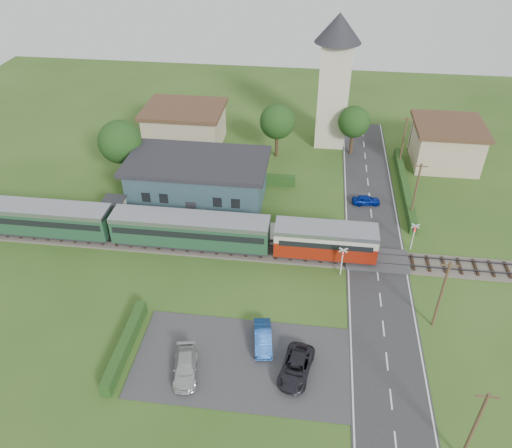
# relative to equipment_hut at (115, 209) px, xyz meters

# --- Properties ---
(ground) EXTENTS (120.00, 120.00, 0.00)m
(ground) POSITION_rel_equipment_hut_xyz_m (18.00, -5.20, -1.75)
(ground) COLOR #2D4C19
(railway_track) EXTENTS (76.00, 3.20, 0.49)m
(railway_track) POSITION_rel_equipment_hut_xyz_m (18.00, -3.20, -1.64)
(railway_track) COLOR #4C443D
(railway_track) RESTS_ON ground
(road) EXTENTS (6.00, 70.00, 0.05)m
(road) POSITION_rel_equipment_hut_xyz_m (28.00, -5.20, -1.72)
(road) COLOR #28282B
(road) RESTS_ON ground
(car_park) EXTENTS (17.00, 9.00, 0.08)m
(car_park) POSITION_rel_equipment_hut_xyz_m (16.50, -17.20, -1.71)
(car_park) COLOR #333335
(car_park) RESTS_ON ground
(crossing_deck) EXTENTS (6.20, 3.40, 0.45)m
(crossing_deck) POSITION_rel_equipment_hut_xyz_m (28.00, -3.20, -1.52)
(crossing_deck) COLOR #333335
(crossing_deck) RESTS_ON ground
(platform) EXTENTS (30.00, 3.00, 0.45)m
(platform) POSITION_rel_equipment_hut_xyz_m (8.00, 0.00, -1.52)
(platform) COLOR gray
(platform) RESTS_ON ground
(equipment_hut) EXTENTS (2.30, 2.30, 2.55)m
(equipment_hut) POSITION_rel_equipment_hut_xyz_m (0.00, 0.00, 0.00)
(equipment_hut) COLOR beige
(equipment_hut) RESTS_ON platform
(station_building) EXTENTS (16.00, 9.00, 5.30)m
(station_building) POSITION_rel_equipment_hut_xyz_m (8.00, 5.79, 0.95)
(station_building) COLOR #264650
(station_building) RESTS_ON ground
(train) EXTENTS (43.20, 2.90, 3.40)m
(train) POSITION_rel_equipment_hut_xyz_m (6.00, -3.20, 0.43)
(train) COLOR #232328
(train) RESTS_ON ground
(church_tower) EXTENTS (6.00, 6.00, 17.60)m
(church_tower) POSITION_rel_equipment_hut_xyz_m (23.00, 22.80, 8.48)
(church_tower) COLOR beige
(church_tower) RESTS_ON ground
(house_west) EXTENTS (10.80, 8.80, 5.50)m
(house_west) POSITION_rel_equipment_hut_xyz_m (3.00, 19.80, 1.04)
(house_west) COLOR tan
(house_west) RESTS_ON ground
(house_east) EXTENTS (8.80, 8.80, 5.50)m
(house_east) POSITION_rel_equipment_hut_xyz_m (38.00, 18.80, 1.05)
(house_east) COLOR tan
(house_east) RESTS_ON ground
(hedge_carpark) EXTENTS (0.80, 9.00, 1.20)m
(hedge_carpark) POSITION_rel_equipment_hut_xyz_m (7.00, -17.20, -1.15)
(hedge_carpark) COLOR #193814
(hedge_carpark) RESTS_ON ground
(hedge_roadside) EXTENTS (0.80, 18.00, 1.20)m
(hedge_roadside) POSITION_rel_equipment_hut_xyz_m (32.20, 10.80, -1.15)
(hedge_roadside) COLOR #193814
(hedge_roadside) RESTS_ON ground
(hedge_station) EXTENTS (22.00, 0.80, 1.30)m
(hedge_station) POSITION_rel_equipment_hut_xyz_m (8.00, 10.30, -1.10)
(hedge_station) COLOR #193814
(hedge_station) RESTS_ON ground
(tree_a) EXTENTS (5.20, 5.20, 8.00)m
(tree_a) POSITION_rel_equipment_hut_xyz_m (-2.00, 8.80, 3.63)
(tree_a) COLOR #332316
(tree_a) RESTS_ON ground
(tree_b) EXTENTS (4.60, 4.60, 7.34)m
(tree_b) POSITION_rel_equipment_hut_xyz_m (16.00, 17.80, 3.27)
(tree_b) COLOR #332316
(tree_b) RESTS_ON ground
(tree_c) EXTENTS (4.20, 4.20, 6.78)m
(tree_c) POSITION_rel_equipment_hut_xyz_m (26.00, 19.80, 2.91)
(tree_c) COLOR #332316
(tree_c) RESTS_ON ground
(utility_pole_a) EXTENTS (1.40, 0.22, 7.00)m
(utility_pole_a) POSITION_rel_equipment_hut_xyz_m (32.20, -23.20, 1.88)
(utility_pole_a) COLOR #473321
(utility_pole_a) RESTS_ON ground
(utility_pole_b) EXTENTS (1.40, 0.22, 7.00)m
(utility_pole_b) POSITION_rel_equipment_hut_xyz_m (32.20, -11.20, 1.88)
(utility_pole_b) COLOR #473321
(utility_pole_b) RESTS_ON ground
(utility_pole_c) EXTENTS (1.40, 0.22, 7.00)m
(utility_pole_c) POSITION_rel_equipment_hut_xyz_m (32.20, 4.80, 1.88)
(utility_pole_c) COLOR #473321
(utility_pole_c) RESTS_ON ground
(utility_pole_d) EXTENTS (1.40, 0.22, 7.00)m
(utility_pole_d) POSITION_rel_equipment_hut_xyz_m (32.20, 16.80, 1.88)
(utility_pole_d) COLOR #473321
(utility_pole_d) RESTS_ON ground
(crossing_signal_near) EXTENTS (0.84, 0.28, 3.28)m
(crossing_signal_near) POSITION_rel_equipment_hut_xyz_m (24.40, -5.61, 0.39)
(crossing_signal_near) COLOR silver
(crossing_signal_near) RESTS_ON ground
(crossing_signal_far) EXTENTS (0.84, 0.28, 3.28)m
(crossing_signal_far) POSITION_rel_equipment_hut_xyz_m (31.60, -0.81, 0.39)
(crossing_signal_far) COLOR silver
(crossing_signal_far) RESTS_ON ground
(streetlamp_west) EXTENTS (0.30, 0.30, 5.15)m
(streetlamp_west) POSITION_rel_equipment_hut_xyz_m (-4.00, 14.80, 1.29)
(streetlamp_west) COLOR #3F3F47
(streetlamp_west) RESTS_ON ground
(streetlamp_east) EXTENTS (0.30, 0.30, 5.15)m
(streetlamp_east) POSITION_rel_equipment_hut_xyz_m (34.00, 21.80, 1.29)
(streetlamp_east) COLOR #3F3F47
(streetlamp_east) RESTS_ON ground
(car_on_road) EXTENTS (3.33, 1.68, 1.09)m
(car_on_road) POSITION_rel_equipment_hut_xyz_m (27.46, 7.19, -1.15)
(car_on_road) COLOR navy
(car_on_road) RESTS_ON road
(car_park_blue) EXTENTS (1.99, 4.15, 1.31)m
(car_park_blue) POSITION_rel_equipment_hut_xyz_m (17.98, -15.15, -1.01)
(car_park_blue) COLOR #1E4B9C
(car_park_blue) RESTS_ON car_park
(car_park_silver) EXTENTS (2.54, 4.54, 1.24)m
(car_park_silver) POSITION_rel_equipment_hut_xyz_m (12.38, -18.81, -1.05)
(car_park_silver) COLOR #B1B1B1
(car_park_silver) RESTS_ON car_park
(car_park_dark) EXTENTS (2.94, 4.96, 1.29)m
(car_park_dark) POSITION_rel_equipment_hut_xyz_m (20.85, -17.73, -1.02)
(car_park_dark) COLOR black
(car_park_dark) RESTS_ON car_park
(pedestrian_near) EXTENTS (0.75, 0.54, 1.95)m
(pedestrian_near) POSITION_rel_equipment_hut_xyz_m (14.55, -0.50, -0.32)
(pedestrian_near) COLOR gray
(pedestrian_near) RESTS_ON platform
(pedestrian_far) EXTENTS (0.69, 0.83, 1.55)m
(pedestrian_far) POSITION_rel_equipment_hut_xyz_m (2.21, -0.48, -0.52)
(pedestrian_far) COLOR gray
(pedestrian_far) RESTS_ON platform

